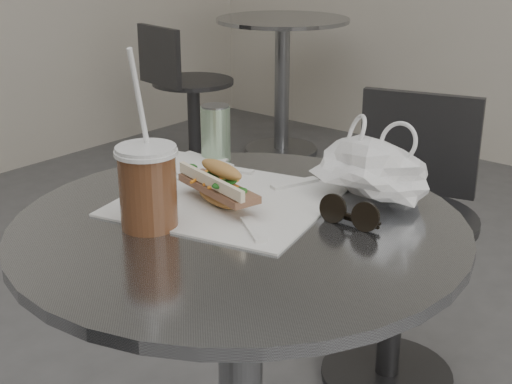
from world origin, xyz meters
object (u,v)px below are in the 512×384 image
Objects in this scene: bg_table at (282,70)px; banh_mi at (220,185)px; cafe_table at (240,361)px; sunglasses at (350,215)px; chair_far at (398,260)px; iced_coffee at (148,186)px; drink_can at (216,133)px; bg_chair at (187,110)px.

bg_table is 2.67m from banh_mi.
banh_mi reaches higher than cafe_table.
bg_table is at bearing 127.26° from sunglasses.
sunglasses is (1.75, -2.10, 0.29)m from bg_table.
chair_far is 2.66× the size of iced_coffee.
drink_can is at bearing 115.21° from iced_coffee.
iced_coffee reaches higher than bg_table.
chair_far is 0.72m from drink_can.
chair_far is at bearing 107.70° from sunglasses.
chair_far is (-0.09, 0.77, -0.12)m from cafe_table.
cafe_table is at bearing -9.62° from banh_mi.
bg_table is 0.95× the size of chair_far.
cafe_table is 2.59× the size of iced_coffee.
bg_chair reaches higher than cafe_table.
drink_can is (-0.25, 0.22, 0.33)m from cafe_table.
iced_coffee reaches higher than sunglasses.
iced_coffee reaches higher than cafe_table.
drink_can is at bearing 148.07° from banh_mi.
drink_can is at bearing -55.79° from bg_table.
sunglasses is 0.95× the size of drink_can.
chair_far is (1.51, -1.43, -0.12)m from bg_table.
iced_coffee reaches higher than bg_chair.
bg_table is 0.62m from bg_chair.
cafe_table is 2.72m from bg_table.
cafe_table is 1.03× the size of bg_table.
bg_chair is at bearing 138.84° from sunglasses.
iced_coffee is at bearing 74.44° from chair_far.
drink_can is (-0.18, 0.19, 0.02)m from banh_mi.
chair_far reaches higher than cafe_table.
iced_coffee is (-0.00, -0.87, 0.46)m from chair_far.
chair_far is at bearing 73.85° from drink_can.
drink_can reaches higher than chair_far.
cafe_table is at bearing 47.82° from iced_coffee.
cafe_table is 1.00× the size of bg_chair.
bg_table is 6.70× the size of sunglasses.
sunglasses is 0.42m from drink_can.
drink_can reaches higher than sunglasses.
chair_far is 1.03× the size of bg_chair.
bg_chair is at bearing 150.60° from banh_mi.
bg_chair reaches higher than bg_table.
cafe_table is at bearing -53.97° from bg_table.
bg_chair is at bearing 137.21° from cafe_table.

